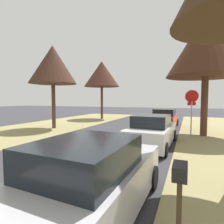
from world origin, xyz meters
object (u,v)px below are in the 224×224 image
(street_tree_left_mid_b, at_px, (53,65))
(street_tree_left_far, at_px, (102,74))
(stop_sign_far, at_px, (192,103))
(parked_sedan_silver, at_px, (90,182))
(street_tree_right_mid_b, at_px, (206,45))
(curbside_mailbox, at_px, (180,181))
(parked_sedan_white, at_px, (152,132))
(parked_sedan_red, at_px, (165,119))

(street_tree_left_mid_b, xyz_separation_m, street_tree_left_far, (0.28, 8.28, 0.34))
(stop_sign_far, relative_size, parked_sedan_silver, 0.65)
(street_tree_right_mid_b, bearing_deg, curbside_mailbox, -95.96)
(parked_sedan_silver, height_order, curbside_mailbox, parked_sedan_silver)
(stop_sign_far, relative_size, parked_sedan_white, 0.65)
(parked_sedan_white, bearing_deg, street_tree_left_far, 127.01)
(parked_sedan_silver, relative_size, curbside_mailbox, 3.51)
(street_tree_right_mid_b, bearing_deg, street_tree_left_mid_b, -173.73)
(stop_sign_far, bearing_deg, street_tree_left_mid_b, -177.08)
(stop_sign_far, distance_m, street_tree_left_mid_b, 10.64)
(parked_sedan_white, relative_size, curbside_mailbox, 3.51)
(parked_sedan_silver, bearing_deg, parked_sedan_white, 89.16)
(street_tree_right_mid_b, distance_m, street_tree_left_far, 12.81)
(stop_sign_far, xyz_separation_m, parked_sedan_white, (-1.84, -2.98, -1.42))
(street_tree_left_far, bearing_deg, curbside_mailbox, -60.36)
(stop_sign_far, bearing_deg, street_tree_right_mid_b, 42.44)
(stop_sign_far, distance_m, street_tree_left_far, 13.03)
(street_tree_left_mid_b, bearing_deg, stop_sign_far, 2.92)
(street_tree_left_far, height_order, parked_sedan_silver, street_tree_left_far)
(stop_sign_far, bearing_deg, curbside_mailbox, -91.76)
(street_tree_left_far, distance_m, parked_sedan_white, 14.25)
(street_tree_left_far, relative_size, parked_sedan_white, 1.56)
(stop_sign_far, relative_size, parked_sedan_red, 0.65)
(parked_sedan_red, bearing_deg, street_tree_left_mid_b, -152.39)
(stop_sign_far, bearing_deg, parked_sedan_white, -121.67)
(parked_sedan_silver, height_order, parked_sedan_white, same)
(stop_sign_far, height_order, street_tree_left_mid_b, street_tree_left_mid_b)
(street_tree_left_far, distance_m, parked_sedan_silver, 19.29)
(street_tree_left_far, xyz_separation_m, parked_sedan_silver, (8.00, -16.90, -4.73))
(street_tree_right_mid_b, xyz_separation_m, parked_sedan_silver, (-2.67, -9.82, -5.02))
(street_tree_left_far, xyz_separation_m, curbside_mailbox, (9.65, -16.95, -4.39))
(street_tree_left_mid_b, bearing_deg, parked_sedan_silver, -46.16)
(street_tree_left_far, relative_size, parked_sedan_silver, 1.56)
(street_tree_right_mid_b, relative_size, curbside_mailbox, 6.07)
(street_tree_left_far, bearing_deg, parked_sedan_silver, -64.66)
(street_tree_right_mid_b, distance_m, parked_sedan_red, 6.50)
(parked_sedan_silver, distance_m, curbside_mailbox, 1.68)
(stop_sign_far, xyz_separation_m, street_tree_left_mid_b, (-10.20, -0.52, 2.96))
(parked_sedan_red, bearing_deg, curbside_mailbox, -82.39)
(parked_sedan_silver, xyz_separation_m, curbside_mailbox, (1.64, -0.05, 0.33))
(street_tree_left_mid_b, distance_m, parked_sedan_red, 10.23)
(parked_sedan_red, relative_size, curbside_mailbox, 3.51)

